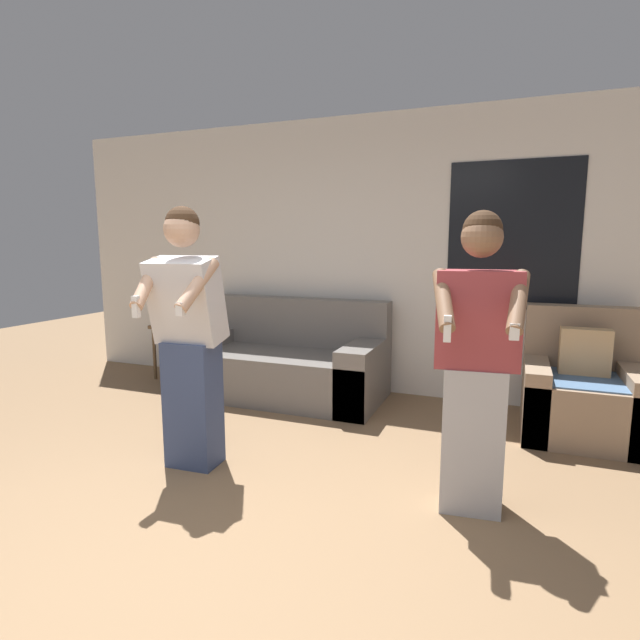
% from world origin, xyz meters
% --- Properties ---
extents(ground_plane, '(14.00, 14.00, 0.00)m').
position_xyz_m(ground_plane, '(0.00, 0.00, 0.00)').
color(ground_plane, '#846647').
extents(wall_back, '(6.85, 0.07, 2.70)m').
position_xyz_m(wall_back, '(0.02, 3.31, 1.35)').
color(wall_back, silver).
rests_on(wall_back, ground_plane).
extents(couch, '(1.93, 0.93, 0.93)m').
position_xyz_m(couch, '(-0.70, 2.82, 0.31)').
color(couch, slate).
rests_on(couch, ground_plane).
extents(armchair, '(0.86, 0.88, 0.98)m').
position_xyz_m(armchair, '(1.89, 2.76, 0.33)').
color(armchair, '#937A60').
rests_on(armchair, ground_plane).
extents(side_table, '(0.52, 0.47, 0.75)m').
position_xyz_m(side_table, '(-2.07, 3.02, 0.51)').
color(side_table, brown).
rests_on(side_table, ground_plane).
extents(person_left, '(0.50, 0.52, 1.71)m').
position_xyz_m(person_left, '(-0.60, 1.16, 0.87)').
color(person_left, '#384770').
rests_on(person_left, ground_plane).
extents(person_right, '(0.50, 0.49, 1.66)m').
position_xyz_m(person_right, '(1.18, 1.27, 0.83)').
color(person_right, '#B2B2B7').
rests_on(person_right, ground_plane).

